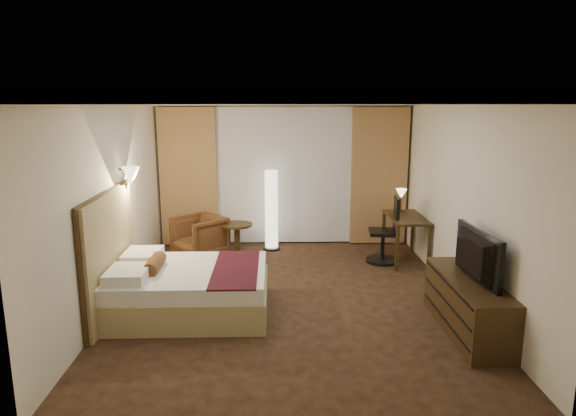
{
  "coord_description": "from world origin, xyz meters",
  "views": [
    {
      "loc": [
        -0.2,
        -6.45,
        2.63
      ],
      "look_at": [
        0.0,
        0.4,
        1.15
      ],
      "focal_mm": 32.0,
      "sensor_mm": 36.0,
      "label": 1
    }
  ],
  "objects_px": {
    "side_table": "(237,240)",
    "floor_lamp": "(271,210)",
    "armchair": "(199,234)",
    "bed": "(191,290)",
    "office_chair": "(383,230)",
    "dresser": "(468,305)",
    "television": "(469,253)",
    "desk": "(405,239)"
  },
  "relations": [
    {
      "from": "side_table",
      "to": "floor_lamp",
      "type": "distance_m",
      "value": 0.82
    },
    {
      "from": "side_table",
      "to": "armchair",
      "type": "bearing_deg",
      "value": 176.9
    },
    {
      "from": "armchair",
      "to": "floor_lamp",
      "type": "relative_size",
      "value": 0.53
    },
    {
      "from": "bed",
      "to": "office_chair",
      "type": "height_order",
      "value": "office_chair"
    },
    {
      "from": "floor_lamp",
      "to": "dresser",
      "type": "distance_m",
      "value": 4.04
    },
    {
      "from": "floor_lamp",
      "to": "office_chair",
      "type": "bearing_deg",
      "value": -23.36
    },
    {
      "from": "office_chair",
      "to": "television",
      "type": "height_order",
      "value": "office_chair"
    },
    {
      "from": "bed",
      "to": "desk",
      "type": "xyz_separation_m",
      "value": [
        3.19,
        1.94,
        0.1
      ]
    },
    {
      "from": "desk",
      "to": "office_chair",
      "type": "height_order",
      "value": "office_chair"
    },
    {
      "from": "floor_lamp",
      "to": "office_chair",
      "type": "relative_size",
      "value": 1.3
    },
    {
      "from": "armchair",
      "to": "bed",
      "type": "bearing_deg",
      "value": -37.26
    },
    {
      "from": "bed",
      "to": "television",
      "type": "height_order",
      "value": "television"
    },
    {
      "from": "office_chair",
      "to": "floor_lamp",
      "type": "bearing_deg",
      "value": 163.03
    },
    {
      "from": "armchair",
      "to": "television",
      "type": "relative_size",
      "value": 0.72
    },
    {
      "from": "desk",
      "to": "office_chair",
      "type": "relative_size",
      "value": 1.0
    },
    {
      "from": "bed",
      "to": "armchair",
      "type": "xyz_separation_m",
      "value": [
        -0.21,
        2.31,
        0.1
      ]
    },
    {
      "from": "bed",
      "to": "side_table",
      "type": "relative_size",
      "value": 3.37
    },
    {
      "from": "armchair",
      "to": "desk",
      "type": "xyz_separation_m",
      "value": [
        3.4,
        -0.37,
        -0.0
      ]
    },
    {
      "from": "dresser",
      "to": "television",
      "type": "xyz_separation_m",
      "value": [
        -0.03,
        0.0,
        0.62
      ]
    },
    {
      "from": "armchair",
      "to": "television",
      "type": "height_order",
      "value": "television"
    },
    {
      "from": "bed",
      "to": "floor_lamp",
      "type": "height_order",
      "value": "floor_lamp"
    },
    {
      "from": "dresser",
      "to": "bed",
      "type": "bearing_deg",
      "value": 168.25
    },
    {
      "from": "side_table",
      "to": "dresser",
      "type": "bearing_deg",
      "value": -46.41
    },
    {
      "from": "armchair",
      "to": "floor_lamp",
      "type": "xyz_separation_m",
      "value": [
        1.21,
        0.35,
        0.33
      ]
    },
    {
      "from": "bed",
      "to": "television",
      "type": "relative_size",
      "value": 1.81
    },
    {
      "from": "office_chair",
      "to": "television",
      "type": "xyz_separation_m",
      "value": [
        0.4,
        -2.56,
        0.39
      ]
    },
    {
      "from": "bed",
      "to": "armchair",
      "type": "relative_size",
      "value": 2.52
    },
    {
      "from": "office_chair",
      "to": "dresser",
      "type": "bearing_deg",
      "value": -74.04
    },
    {
      "from": "office_chair",
      "to": "dresser",
      "type": "relative_size",
      "value": 0.67
    },
    {
      "from": "armchair",
      "to": "desk",
      "type": "bearing_deg",
      "value": 41.34
    },
    {
      "from": "office_chair",
      "to": "dresser",
      "type": "distance_m",
      "value": 2.61
    },
    {
      "from": "bed",
      "to": "dresser",
      "type": "height_order",
      "value": "dresser"
    },
    {
      "from": "side_table",
      "to": "dresser",
      "type": "height_order",
      "value": "dresser"
    },
    {
      "from": "office_chair",
      "to": "dresser",
      "type": "height_order",
      "value": "office_chair"
    },
    {
      "from": "floor_lamp",
      "to": "dresser",
      "type": "relative_size",
      "value": 0.87
    },
    {
      "from": "side_table",
      "to": "desk",
      "type": "relative_size",
      "value": 0.52
    },
    {
      "from": "armchair",
      "to": "floor_lamp",
      "type": "height_order",
      "value": "floor_lamp"
    },
    {
      "from": "bed",
      "to": "office_chair",
      "type": "relative_size",
      "value": 1.75
    },
    {
      "from": "side_table",
      "to": "desk",
      "type": "bearing_deg",
      "value": -7.03
    },
    {
      "from": "desk",
      "to": "television",
      "type": "height_order",
      "value": "television"
    },
    {
      "from": "floor_lamp",
      "to": "bed",
      "type": "bearing_deg",
      "value": -110.68
    },
    {
      "from": "armchair",
      "to": "dresser",
      "type": "xyz_separation_m",
      "value": [
        3.45,
        -2.99,
        -0.06
      ]
    }
  ]
}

